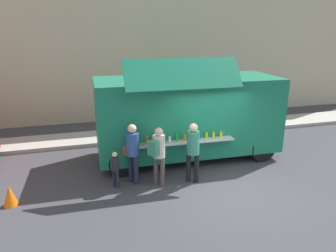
{
  "coord_description": "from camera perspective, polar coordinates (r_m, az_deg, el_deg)",
  "views": [
    {
      "loc": [
        -3.79,
        -7.24,
        4.32
      ],
      "look_at": [
        -1.12,
        2.18,
        1.3
      ],
      "focal_mm": 33.76,
      "sensor_mm": 36.0,
      "label": 1
    }
  ],
  "objects": [
    {
      "name": "ground_plane",
      "position": [
        9.24,
        10.63,
        -11.05
      ],
      "size": [
        60.0,
        60.0,
        0.0
      ],
      "primitive_type": "plane",
      "color": "#38383D"
    },
    {
      "name": "curb_strip",
      "position": [
        13.14,
        -17.26,
        -2.51
      ],
      "size": [
        28.0,
        1.6,
        0.15
      ],
      "primitive_type": "cube",
      "color": "#9E998E",
      "rests_on": "ground"
    },
    {
      "name": "building_behind",
      "position": [
        16.33,
        -14.78,
        16.58
      ],
      "size": [
        32.0,
        2.4,
        8.63
      ],
      "primitive_type": "cube",
      "color": "#B7AD8F",
      "rests_on": "ground"
    },
    {
      "name": "food_truck_main",
      "position": [
        10.77,
        3.57,
        2.05
      ],
      "size": [
        6.15,
        3.08,
        3.54
      ],
      "rotation": [
        0.0,
        0.0,
        -0.03
      ],
      "color": "#187452",
      "rests_on": "ground"
    },
    {
      "name": "traffic_cone_orange",
      "position": [
        9.12,
        -26.64,
        -11.16
      ],
      "size": [
        0.36,
        0.36,
        0.55
      ],
      "primitive_type": "cone",
      "color": "orange",
      "rests_on": "ground"
    },
    {
      "name": "trash_bin",
      "position": [
        14.84,
        15.84,
        1.38
      ],
      "size": [
        0.6,
        0.6,
        0.91
      ],
      "primitive_type": "cylinder",
      "color": "#2D643B",
      "rests_on": "ground"
    },
    {
      "name": "customer_front_ordering",
      "position": [
        9.08,
        4.53,
        -3.9
      ],
      "size": [
        0.37,
        0.37,
        1.79
      ],
      "rotation": [
        0.0,
        0.0,
        1.08
      ],
      "color": "black",
      "rests_on": "ground"
    },
    {
      "name": "customer_mid_with_backpack",
      "position": [
        8.89,
        -1.8,
        -4.45
      ],
      "size": [
        0.54,
        0.52,
        1.71
      ],
      "rotation": [
        0.0,
        0.0,
        0.72
      ],
      "color": "#504641",
      "rests_on": "ground"
    },
    {
      "name": "customer_rear_waiting",
      "position": [
        9.04,
        -6.46,
        -4.11
      ],
      "size": [
        0.45,
        0.56,
        1.79
      ],
      "rotation": [
        0.0,
        0.0,
        0.53
      ],
      "color": "#1E2236",
      "rests_on": "ground"
    },
    {
      "name": "child_near_queue",
      "position": [
        9.01,
        -9.5,
        -7.22
      ],
      "size": [
        0.22,
        0.22,
        1.08
      ],
      "rotation": [
        0.0,
        0.0,
        0.55
      ],
      "color": "#1F2236",
      "rests_on": "ground"
    }
  ]
}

